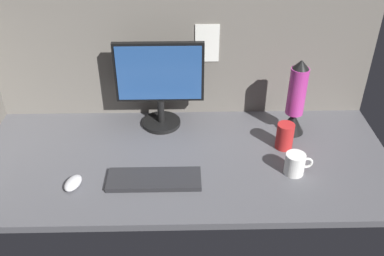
{
  "coord_description": "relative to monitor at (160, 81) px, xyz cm",
  "views": [
    {
      "loc": [
        2.34,
        -147.67,
        113.54
      ],
      "look_at": [
        -3.37,
        0.0,
        14.0
      ],
      "focal_mm": 40.6,
      "sensor_mm": 36.0,
      "label": 1
    }
  ],
  "objects": [
    {
      "name": "ground_plane",
      "position": [
        8.42,
        -25.12,
        -23.99
      ],
      "size": [
        180.0,
        80.0,
        3.0
      ],
      "primitive_type": "cube",
      "color": "#515156"
    },
    {
      "name": "cubicle_wall_back",
      "position": [
        8.44,
        12.38,
        6.55
      ],
      "size": [
        180.0,
        5.5,
        58.04
      ],
      "color": "slate",
      "rests_on": "ground_plane"
    },
    {
      "name": "monitor",
      "position": [
        0.0,
        0.0,
        0.0
      ],
      "size": [
        39.8,
        18.0,
        40.93
      ],
      "color": "black",
      "rests_on": "ground_plane"
    },
    {
      "name": "keyboard",
      "position": [
        -1.33,
        -41.73,
        -21.49
      ],
      "size": [
        37.01,
        13.04,
        2.0
      ],
      "primitive_type": "cube",
      "rotation": [
        0.0,
        0.0,
        0.0
      ],
      "color": "#262628",
      "rests_on": "ground_plane"
    },
    {
      "name": "mouse",
      "position": [
        -32.7,
        -44.09,
        -20.79
      ],
      "size": [
        8.16,
        10.82,
        3.4
      ],
      "primitive_type": "ellipsoid",
      "rotation": [
        0.0,
        0.0,
        -0.3
      ],
      "color": "silver",
      "rests_on": "ground_plane"
    },
    {
      "name": "mug_red_plastic",
      "position": [
        54.26,
        -20.13,
        -16.58
      ],
      "size": [
        7.52,
        7.52,
        11.81
      ],
      "color": "red",
      "rests_on": "ground_plane"
    },
    {
      "name": "mug_ceramic_white",
      "position": [
        55.11,
        -37.69,
        -17.91
      ],
      "size": [
        11.34,
        8.04,
        9.12
      ],
      "color": "white",
      "rests_on": "ground_plane"
    },
    {
      "name": "lava_lamp",
      "position": [
        60.36,
        -7.8,
        -7.38
      ],
      "size": [
        11.01,
        11.01,
        36.02
      ],
      "color": "black",
      "rests_on": "ground_plane"
    }
  ]
}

